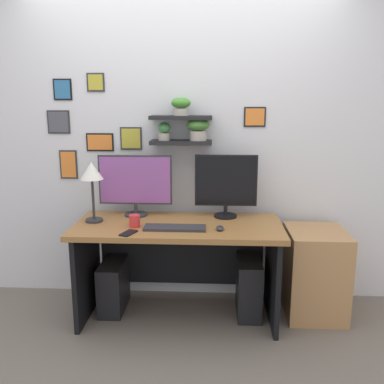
{
  "coord_description": "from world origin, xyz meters",
  "views": [
    {
      "loc": [
        0.26,
        -2.98,
        1.66
      ],
      "look_at": [
        0.1,
        0.05,
        0.98
      ],
      "focal_mm": 39.25,
      "sensor_mm": 36.0,
      "label": 1
    }
  ],
  "objects_px": {
    "desk_lamp": "(92,176)",
    "drawer_cabinet": "(315,273)",
    "coffee_mug": "(135,221)",
    "computer_tower_right": "(249,286)",
    "desk": "(179,248)",
    "computer_mouse": "(220,228)",
    "computer_tower_left": "(114,286)",
    "monitor_right": "(226,184)",
    "keyboard": "(175,228)",
    "cell_phone": "(128,233)",
    "monitor_left": "(135,183)"
  },
  "relations": [
    {
      "from": "cell_phone",
      "to": "computer_mouse",
      "type": "bearing_deg",
      "value": 31.04
    },
    {
      "from": "cell_phone",
      "to": "computer_tower_left",
      "type": "height_order",
      "value": "cell_phone"
    },
    {
      "from": "coffee_mug",
      "to": "computer_tower_left",
      "type": "height_order",
      "value": "coffee_mug"
    },
    {
      "from": "desk",
      "to": "desk_lamp",
      "type": "bearing_deg",
      "value": -177.76
    },
    {
      "from": "keyboard",
      "to": "computer_tower_left",
      "type": "xyz_separation_m",
      "value": [
        -0.52,
        0.22,
        -0.56
      ]
    },
    {
      "from": "cell_phone",
      "to": "computer_tower_left",
      "type": "bearing_deg",
      "value": 142.02
    },
    {
      "from": "keyboard",
      "to": "computer_tower_left",
      "type": "bearing_deg",
      "value": 157.0
    },
    {
      "from": "cell_phone",
      "to": "computer_tower_left",
      "type": "relative_size",
      "value": 0.35
    },
    {
      "from": "drawer_cabinet",
      "to": "desk",
      "type": "bearing_deg",
      "value": -176.95
    },
    {
      "from": "desk",
      "to": "computer_tower_left",
      "type": "xyz_separation_m",
      "value": [
        -0.53,
        0.04,
        -0.34
      ]
    },
    {
      "from": "coffee_mug",
      "to": "desk",
      "type": "bearing_deg",
      "value": 25.24
    },
    {
      "from": "drawer_cabinet",
      "to": "computer_tower_right",
      "type": "xyz_separation_m",
      "value": [
        -0.51,
        -0.03,
        -0.12
      ]
    },
    {
      "from": "desk",
      "to": "monitor_right",
      "type": "bearing_deg",
      "value": 24.79
    },
    {
      "from": "desk_lamp",
      "to": "coffee_mug",
      "type": "bearing_deg",
      "value": -19.93
    },
    {
      "from": "computer_mouse",
      "to": "computer_tower_left",
      "type": "height_order",
      "value": "computer_mouse"
    },
    {
      "from": "keyboard",
      "to": "computer_tower_right",
      "type": "relative_size",
      "value": 0.99
    },
    {
      "from": "coffee_mug",
      "to": "cell_phone",
      "type": "bearing_deg",
      "value": -95.12
    },
    {
      "from": "desk",
      "to": "coffee_mug",
      "type": "relative_size",
      "value": 17.11
    },
    {
      "from": "cell_phone",
      "to": "coffee_mug",
      "type": "xyz_separation_m",
      "value": [
        0.01,
        0.16,
        0.04
      ]
    },
    {
      "from": "computer_mouse",
      "to": "coffee_mug",
      "type": "xyz_separation_m",
      "value": [
        -0.62,
        0.04,
        0.03
      ]
    },
    {
      "from": "keyboard",
      "to": "monitor_left",
      "type": "bearing_deg",
      "value": 134.62
    },
    {
      "from": "desk_lamp",
      "to": "drawer_cabinet",
      "type": "height_order",
      "value": "desk_lamp"
    },
    {
      "from": "cell_phone",
      "to": "desk_lamp",
      "type": "bearing_deg",
      "value": 159.54
    },
    {
      "from": "coffee_mug",
      "to": "computer_tower_right",
      "type": "xyz_separation_m",
      "value": [
        0.85,
        0.17,
        -0.57
      ]
    },
    {
      "from": "computer_mouse",
      "to": "coffee_mug",
      "type": "height_order",
      "value": "coffee_mug"
    },
    {
      "from": "monitor_right",
      "to": "computer_tower_right",
      "type": "bearing_deg",
      "value": -36.36
    },
    {
      "from": "monitor_right",
      "to": "keyboard",
      "type": "relative_size",
      "value": 1.11
    },
    {
      "from": "drawer_cabinet",
      "to": "computer_tower_left",
      "type": "height_order",
      "value": "drawer_cabinet"
    },
    {
      "from": "computer_tower_left",
      "to": "computer_tower_right",
      "type": "bearing_deg",
      "value": -0.6
    },
    {
      "from": "desk",
      "to": "computer_tower_left",
      "type": "bearing_deg",
      "value": 175.98
    },
    {
      "from": "desk",
      "to": "computer_mouse",
      "type": "distance_m",
      "value": 0.43
    },
    {
      "from": "monitor_left",
      "to": "computer_tower_left",
      "type": "bearing_deg",
      "value": -144.12
    },
    {
      "from": "desk_lamp",
      "to": "drawer_cabinet",
      "type": "xyz_separation_m",
      "value": [
        1.69,
        0.08,
        -0.76
      ]
    },
    {
      "from": "keyboard",
      "to": "coffee_mug",
      "type": "relative_size",
      "value": 4.89
    },
    {
      "from": "computer_mouse",
      "to": "desk_lamp",
      "type": "height_order",
      "value": "desk_lamp"
    },
    {
      "from": "desk",
      "to": "desk_lamp",
      "type": "height_order",
      "value": "desk_lamp"
    },
    {
      "from": "desk",
      "to": "monitor_left",
      "type": "height_order",
      "value": "monitor_left"
    },
    {
      "from": "monitor_right",
      "to": "computer_tower_left",
      "type": "distance_m",
      "value": 1.21
    },
    {
      "from": "keyboard",
      "to": "computer_tower_left",
      "type": "relative_size",
      "value": 1.1
    },
    {
      "from": "desk",
      "to": "computer_mouse",
      "type": "relative_size",
      "value": 17.11
    },
    {
      "from": "desk",
      "to": "monitor_left",
      "type": "xyz_separation_m",
      "value": [
        -0.36,
        0.16,
        0.48
      ]
    },
    {
      "from": "computer_tower_right",
      "to": "monitor_right",
      "type": "bearing_deg",
      "value": 143.64
    },
    {
      "from": "monitor_left",
      "to": "coffee_mug",
      "type": "height_order",
      "value": "monitor_left"
    },
    {
      "from": "computer_mouse",
      "to": "cell_phone",
      "type": "bearing_deg",
      "value": -169.69
    },
    {
      "from": "drawer_cabinet",
      "to": "computer_tower_left",
      "type": "xyz_separation_m",
      "value": [
        -1.58,
        -0.02,
        -0.14
      ]
    },
    {
      "from": "computer_tower_left",
      "to": "drawer_cabinet",
      "type": "bearing_deg",
      "value": 0.68
    },
    {
      "from": "computer_tower_left",
      "to": "keyboard",
      "type": "bearing_deg",
      "value": -23.0
    },
    {
      "from": "monitor_right",
      "to": "coffee_mug",
      "type": "height_order",
      "value": "monitor_right"
    },
    {
      "from": "desk_lamp",
      "to": "drawer_cabinet",
      "type": "bearing_deg",
      "value": 2.74
    },
    {
      "from": "coffee_mug",
      "to": "computer_tower_right",
      "type": "height_order",
      "value": "coffee_mug"
    }
  ]
}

